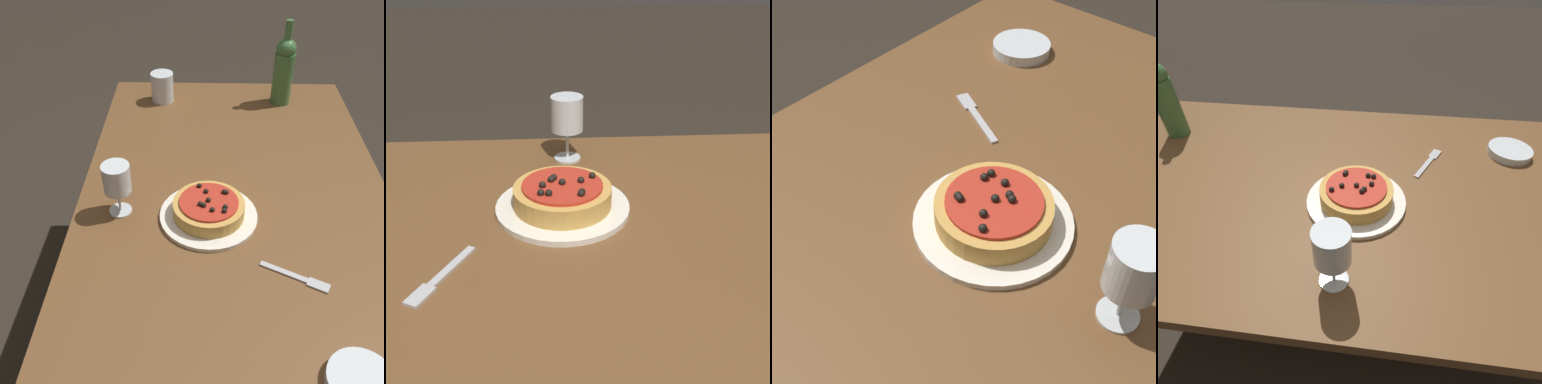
{
  "view_description": "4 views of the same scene",
  "coord_description": "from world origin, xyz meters",
  "views": [
    {
      "loc": [
        -0.95,
        0.1,
        1.55
      ],
      "look_at": [
        0.01,
        0.12,
        0.77
      ],
      "focal_mm": 42.0,
      "sensor_mm": 36.0,
      "label": 1
    },
    {
      "loc": [
        -0.07,
        -0.84,
        1.26
      ],
      "look_at": [
        -0.02,
        0.03,
        0.79
      ],
      "focal_mm": 50.0,
      "sensor_mm": 36.0,
      "label": 2
    },
    {
      "loc": [
        0.43,
        0.42,
        1.39
      ],
      "look_at": [
        -0.03,
        0.03,
        0.78
      ],
      "focal_mm": 50.0,
      "sensor_mm": 36.0,
      "label": 3
    },
    {
      "loc": [
        -0.1,
        0.66,
        1.29
      ],
      "look_at": [
        -0.03,
        0.1,
        0.78
      ],
      "focal_mm": 28.0,
      "sensor_mm": 36.0,
      "label": 4
    }
  ],
  "objects": [
    {
      "name": "dinner_plate",
      "position": [
        -0.04,
        0.08,
        0.73
      ],
      "size": [
        0.27,
        0.27,
        0.01
      ],
      "color": "white",
      "rests_on": "dining_table"
    },
    {
      "name": "dining_table",
      "position": [
        0.0,
        0.0,
        0.65
      ],
      "size": [
        1.57,
        0.9,
        0.72
      ],
      "color": "brown",
      "rests_on": "ground_plane"
    },
    {
      "name": "pizza",
      "position": [
        -0.04,
        0.08,
        0.76
      ],
      "size": [
        0.19,
        0.19,
        0.06
      ],
      "color": "gold",
      "rests_on": "dinner_plate"
    },
    {
      "name": "fork",
      "position": [
        -0.25,
        -0.13,
        0.73
      ],
      "size": [
        0.1,
        0.16,
        0.0
      ],
      "rotation": [
        0.0,
        0.0,
        -2.04
      ],
      "color": "#B7B7BC",
      "rests_on": "dining_table"
    },
    {
      "name": "wine_glass",
      "position": [
        -0.02,
        0.32,
        0.83
      ],
      "size": [
        0.08,
        0.08,
        0.15
      ],
      "color": "silver",
      "rests_on": "dining_table"
    }
  ]
}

